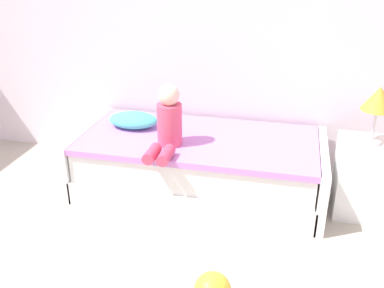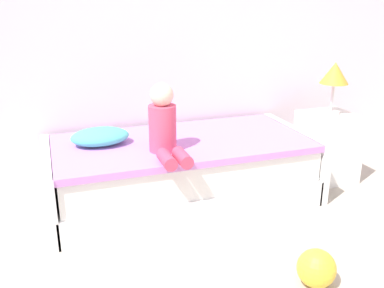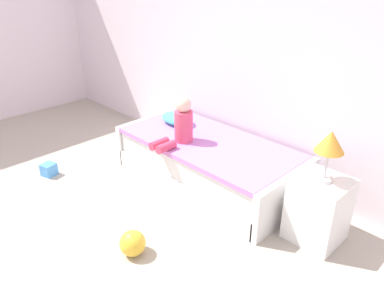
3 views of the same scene
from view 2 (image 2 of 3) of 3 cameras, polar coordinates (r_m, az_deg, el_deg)
name	(u,v)px [view 2 (image 2 of 3)]	position (r m, az deg, el deg)	size (l,w,h in m)	color
wall_rear	(149,12)	(3.77, -5.71, 17.05)	(7.20, 0.10, 2.90)	white
bed	(182,170)	(3.47, -1.34, -3.46)	(2.11, 1.00, 0.50)	white
nightstand	(327,147)	(4.02, 17.43, -0.34)	(0.44, 0.44, 0.60)	white
table_lamp	(334,76)	(3.87, 18.37, 8.59)	(0.24, 0.24, 0.45)	silver
child_figure	(164,126)	(3.06, -3.70, 2.46)	(0.20, 0.51, 0.50)	#E04C6B
pillow	(100,137)	(3.34, -12.09, 0.98)	(0.44, 0.30, 0.13)	#4CCCBC
toy_ball	(316,268)	(2.64, 16.16, -15.53)	(0.22, 0.22, 0.22)	yellow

